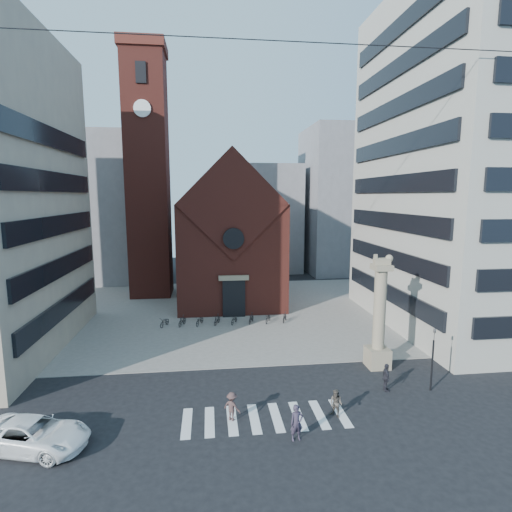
% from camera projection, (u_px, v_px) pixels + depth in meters
% --- Properties ---
extents(ground, '(120.00, 120.00, 0.00)m').
position_uv_depth(ground, '(251.00, 394.00, 26.26)').
color(ground, black).
rests_on(ground, ground).
extents(piazza, '(46.00, 30.00, 0.05)m').
position_uv_depth(piazza, '(233.00, 311.00, 44.90)').
color(piazza, gray).
rests_on(piazza, ground).
extents(zebra_crossing, '(10.20, 3.20, 0.01)m').
position_uv_depth(zebra_crossing, '(265.00, 418.00, 23.37)').
color(zebra_crossing, white).
rests_on(zebra_crossing, ground).
extents(church, '(12.00, 16.65, 18.00)m').
position_uv_depth(church, '(229.00, 236.00, 49.64)').
color(church, maroon).
rests_on(church, ground).
extents(campanile, '(5.50, 5.50, 31.20)m').
position_uv_depth(campanile, '(148.00, 173.00, 50.20)').
color(campanile, maroon).
rests_on(campanile, ground).
extents(building_right, '(18.00, 22.00, 32.00)m').
position_uv_depth(building_right, '(484.00, 163.00, 38.46)').
color(building_right, '#A6A396').
rests_on(building_right, ground).
extents(bg_block_left, '(16.00, 14.00, 22.00)m').
position_uv_depth(bg_block_left, '(94.00, 208.00, 61.52)').
color(bg_block_left, gray).
rests_on(bg_block_left, ground).
extents(bg_block_mid, '(14.00, 12.00, 18.00)m').
position_uv_depth(bg_block_mid, '(257.00, 218.00, 69.79)').
color(bg_block_mid, gray).
rests_on(bg_block_mid, ground).
extents(bg_block_right, '(16.00, 14.00, 24.00)m').
position_uv_depth(bg_block_right, '(352.00, 201.00, 68.28)').
color(bg_block_right, gray).
rests_on(bg_block_right, ground).
extents(lion_column, '(1.63, 1.60, 8.68)m').
position_uv_depth(lion_column, '(379.00, 323.00, 29.86)').
color(lion_column, gray).
rests_on(lion_column, ground).
extents(traffic_light, '(0.13, 0.16, 4.30)m').
position_uv_depth(traffic_light, '(433.00, 358.00, 26.34)').
color(traffic_light, black).
rests_on(traffic_light, ground).
extents(white_car, '(6.16, 3.98, 1.58)m').
position_uv_depth(white_car, '(33.00, 435.00, 20.42)').
color(white_car, white).
rests_on(white_car, ground).
extents(pedestrian_0, '(0.79, 0.60, 1.96)m').
position_uv_depth(pedestrian_0, '(297.00, 423.00, 21.15)').
color(pedestrian_0, '#342B3C').
rests_on(pedestrian_0, ground).
extents(pedestrian_1, '(1.01, 1.02, 1.66)m').
position_uv_depth(pedestrian_1, '(336.00, 403.00, 23.39)').
color(pedestrian_1, '#4E463F').
rests_on(pedestrian_1, ground).
extents(pedestrian_2, '(0.61, 1.16, 1.88)m').
position_uv_depth(pedestrian_2, '(386.00, 377.00, 26.49)').
color(pedestrian_2, '#26252C').
rests_on(pedestrian_2, ground).
extents(pedestrian_3, '(1.25, 1.16, 1.69)m').
position_uv_depth(pedestrian_3, '(232.00, 406.00, 23.04)').
color(pedestrian_3, '#47312F').
rests_on(pedestrian_3, ground).
extents(scooter_0, '(1.21, 1.84, 0.91)m').
position_uv_depth(scooter_0, '(165.00, 322.00, 39.58)').
color(scooter_0, black).
rests_on(scooter_0, piazza).
extents(scooter_1, '(1.07, 1.74, 1.01)m').
position_uv_depth(scooter_1, '(182.00, 321.00, 39.78)').
color(scooter_1, black).
rests_on(scooter_1, piazza).
extents(scooter_2, '(1.21, 1.84, 0.91)m').
position_uv_depth(scooter_2, '(200.00, 320.00, 39.99)').
color(scooter_2, black).
rests_on(scooter_2, piazza).
extents(scooter_3, '(1.07, 1.74, 1.01)m').
position_uv_depth(scooter_3, '(217.00, 319.00, 40.18)').
color(scooter_3, black).
rests_on(scooter_3, piazza).
extents(scooter_4, '(1.21, 1.84, 0.91)m').
position_uv_depth(scooter_4, '(234.00, 319.00, 40.39)').
color(scooter_4, black).
rests_on(scooter_4, piazza).
extents(scooter_5, '(1.07, 1.74, 1.01)m').
position_uv_depth(scooter_5, '(251.00, 318.00, 40.59)').
color(scooter_5, black).
rests_on(scooter_5, piazza).
extents(scooter_6, '(1.21, 1.84, 0.91)m').
position_uv_depth(scooter_6, '(268.00, 318.00, 40.80)').
color(scooter_6, black).
rests_on(scooter_6, piazza).
extents(scooter_7, '(1.07, 1.74, 1.01)m').
position_uv_depth(scooter_7, '(285.00, 317.00, 41.00)').
color(scooter_7, black).
rests_on(scooter_7, piazza).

